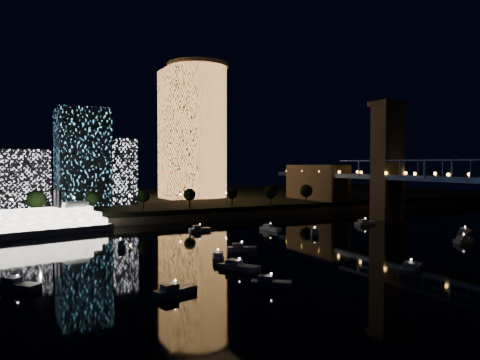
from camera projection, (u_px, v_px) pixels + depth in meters
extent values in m
plane|color=black|center=(342.00, 252.00, 125.25)|extent=(520.00, 520.00, 0.00)
cube|color=black|center=(161.00, 201.00, 267.75)|extent=(420.00, 160.00, 5.00)
cube|color=#6B5E4C|center=(217.00, 216.00, 198.27)|extent=(420.00, 6.00, 3.00)
cylinder|color=#FFA451|center=(198.00, 133.00, 260.04)|extent=(32.00, 32.00, 72.04)
cylinder|color=#6B5E4C|center=(198.00, 66.00, 258.75)|extent=(34.00, 34.00, 2.00)
cube|color=#FFA451|center=(183.00, 134.00, 251.70)|extent=(21.66, 21.66, 68.91)
cube|color=white|center=(106.00, 171.00, 218.60)|extent=(24.54, 20.77, 30.21)
cube|color=#4FB1D8|center=(82.00, 157.00, 211.34)|extent=(21.54, 28.01, 43.09)
cube|color=white|center=(18.00, 179.00, 194.30)|extent=(24.44, 22.22, 24.44)
cube|color=#6B5E4C|center=(387.00, 163.00, 198.37)|extent=(11.00, 9.00, 48.00)
cube|color=#6B5E4C|center=(388.00, 104.00, 197.50)|extent=(13.00, 11.00, 2.00)
cube|color=#6B5E4C|center=(317.00, 187.00, 243.36)|extent=(12.00, 40.00, 23.00)
cube|color=navy|center=(457.00, 170.00, 162.33)|extent=(0.50, 0.50, 7.00)
cube|color=navy|center=(404.00, 169.00, 183.72)|extent=(0.50, 0.50, 7.00)
cube|color=navy|center=(362.00, 169.00, 205.11)|extent=(0.50, 0.50, 7.00)
sphere|color=#FF9F38|center=(386.00, 173.00, 191.57)|extent=(1.20, 1.20, 1.20)
sphere|color=#FF9F38|center=(320.00, 171.00, 231.67)|extent=(1.20, 1.20, 1.20)
cube|color=silver|center=(40.00, 232.00, 154.50)|extent=(48.10, 20.76, 2.34)
cube|color=white|center=(40.00, 225.00, 154.42)|extent=(44.07, 18.95, 2.15)
cube|color=white|center=(40.00, 218.00, 154.35)|extent=(40.05, 17.14, 2.15)
cube|color=white|center=(40.00, 212.00, 154.27)|extent=(34.11, 14.90, 2.15)
cube|color=silver|center=(75.00, 204.00, 161.67)|extent=(8.91, 7.43, 1.76)
cylinder|color=black|center=(60.00, 199.00, 156.36)|extent=(1.37, 1.37, 5.86)
cylinder|color=black|center=(56.00, 199.00, 159.37)|extent=(1.37, 1.37, 5.86)
cube|color=silver|center=(200.00, 230.00, 163.12)|extent=(7.46, 2.51, 1.20)
cube|color=silver|center=(197.00, 227.00, 162.60)|extent=(2.63, 1.98, 1.00)
sphere|color=white|center=(200.00, 224.00, 163.05)|extent=(0.36, 0.36, 0.36)
cube|color=silver|center=(411.00, 268.00, 102.83)|extent=(9.68, 7.30, 1.20)
cube|color=silver|center=(410.00, 265.00, 101.61)|extent=(4.08, 3.76, 1.00)
sphere|color=white|center=(411.00, 259.00, 102.76)|extent=(0.36, 0.36, 0.36)
cube|color=silver|center=(271.00, 284.00, 89.46)|extent=(7.72, 6.51, 1.20)
cube|color=silver|center=(265.00, 278.00, 89.60)|extent=(3.37, 3.21, 1.00)
sphere|color=white|center=(271.00, 274.00, 89.39)|extent=(0.36, 0.36, 0.36)
cube|color=silver|center=(175.00, 292.00, 84.20)|extent=(8.53, 4.75, 1.20)
cube|color=silver|center=(170.00, 287.00, 83.33)|extent=(3.32, 2.82, 1.00)
sphere|color=white|center=(175.00, 281.00, 84.13)|extent=(0.36, 0.36, 0.36)
cube|color=silver|center=(365.00, 223.00, 181.10)|extent=(9.86, 4.62, 1.20)
cube|color=silver|center=(363.00, 221.00, 180.21)|extent=(3.69, 3.00, 1.00)
sphere|color=white|center=(365.00, 218.00, 181.03)|extent=(0.36, 0.36, 0.36)
cube|color=silver|center=(464.00, 241.00, 140.15)|extent=(7.97, 3.54, 1.20)
cube|color=silver|center=(462.00, 237.00, 139.44)|extent=(2.95, 2.37, 1.00)
sphere|color=white|center=(464.00, 234.00, 140.08)|extent=(0.36, 0.36, 0.36)
cube|color=silver|center=(315.00, 233.00, 155.68)|extent=(5.88, 7.37, 1.20)
cube|color=silver|center=(315.00, 230.00, 154.56)|extent=(2.96, 3.16, 1.00)
sphere|color=white|center=(315.00, 227.00, 155.61)|extent=(0.36, 0.36, 0.36)
cube|color=silver|center=(242.00, 249.00, 126.35)|extent=(8.25, 5.23, 1.20)
cube|color=silver|center=(238.00, 245.00, 126.20)|extent=(3.31, 2.91, 1.00)
sphere|color=white|center=(242.00, 242.00, 126.28)|extent=(0.36, 0.36, 0.36)
cube|color=silver|center=(120.00, 245.00, 131.71)|extent=(2.90, 6.48, 1.20)
cube|color=silver|center=(121.00, 242.00, 130.78)|extent=(1.93, 2.40, 1.00)
sphere|color=white|center=(120.00, 238.00, 131.64)|extent=(0.36, 0.36, 0.36)
cube|color=silver|center=(271.00, 229.00, 164.93)|extent=(5.25, 8.53, 1.20)
cube|color=silver|center=(268.00, 226.00, 165.72)|extent=(2.97, 3.40, 1.00)
sphere|color=white|center=(271.00, 223.00, 164.86)|extent=(0.36, 0.36, 0.36)
cube|color=silver|center=(218.00, 257.00, 114.88)|extent=(5.85, 9.06, 1.20)
cube|color=silver|center=(218.00, 254.00, 113.55)|extent=(3.23, 3.66, 1.00)
sphere|color=white|center=(218.00, 249.00, 114.81)|extent=(0.36, 0.36, 0.36)
cube|color=silver|center=(465.00, 233.00, 156.36)|extent=(9.32, 6.57, 1.20)
cube|color=silver|center=(464.00, 230.00, 155.24)|extent=(3.85, 3.49, 1.00)
sphere|color=white|center=(465.00, 227.00, 156.29)|extent=(0.36, 0.36, 0.36)
cube|color=silver|center=(239.00, 267.00, 103.89)|extent=(7.44, 9.49, 1.20)
cube|color=silver|center=(234.00, 262.00, 104.57)|extent=(3.78, 4.05, 1.00)
sphere|color=white|center=(239.00, 258.00, 103.82)|extent=(0.36, 0.36, 0.36)
cube|color=silver|center=(17.00, 286.00, 88.14)|extent=(8.38, 8.87, 1.20)
cube|color=silver|center=(12.00, 279.00, 88.60)|extent=(3.95, 4.02, 1.00)
sphere|color=white|center=(17.00, 275.00, 88.07)|extent=(0.36, 0.36, 0.36)
cylinder|color=black|center=(36.00, 209.00, 171.76)|extent=(0.70, 0.70, 4.00)
sphere|color=black|center=(36.00, 199.00, 171.64)|extent=(6.96, 6.96, 6.96)
cylinder|color=black|center=(93.00, 207.00, 180.81)|extent=(0.70, 0.70, 4.00)
sphere|color=black|center=(93.00, 198.00, 180.69)|extent=(5.25, 5.25, 5.25)
cylinder|color=black|center=(143.00, 205.00, 189.85)|extent=(0.70, 0.70, 4.00)
sphere|color=black|center=(143.00, 196.00, 189.73)|extent=(5.27, 5.27, 5.27)
cylinder|color=black|center=(190.00, 203.00, 198.90)|extent=(0.70, 0.70, 4.00)
sphere|color=black|center=(190.00, 195.00, 198.78)|extent=(5.24, 5.24, 5.24)
cylinder|color=black|center=(232.00, 201.00, 207.95)|extent=(0.70, 0.70, 4.00)
sphere|color=black|center=(232.00, 193.00, 207.83)|extent=(5.04, 5.04, 5.04)
cylinder|color=black|center=(271.00, 200.00, 216.99)|extent=(0.70, 0.70, 4.00)
sphere|color=black|center=(271.00, 192.00, 216.87)|extent=(6.22, 6.22, 6.22)
cylinder|color=black|center=(306.00, 198.00, 226.04)|extent=(0.70, 0.70, 4.00)
sphere|color=black|center=(306.00, 191.00, 225.92)|extent=(6.22, 6.22, 6.22)
cylinder|color=black|center=(12.00, 207.00, 173.47)|extent=(0.24, 0.24, 5.00)
sphere|color=#FFCC7F|center=(12.00, 200.00, 173.37)|extent=(0.70, 0.70, 0.70)
cylinder|color=black|center=(74.00, 205.00, 183.42)|extent=(0.24, 0.24, 5.00)
sphere|color=#FFCC7F|center=(74.00, 198.00, 183.33)|extent=(0.70, 0.70, 0.70)
cylinder|color=black|center=(130.00, 203.00, 193.38)|extent=(0.24, 0.24, 5.00)
sphere|color=#FFCC7F|center=(130.00, 196.00, 193.28)|extent=(0.70, 0.70, 0.70)
cylinder|color=black|center=(180.00, 201.00, 203.33)|extent=(0.24, 0.24, 5.00)
sphere|color=#FFCC7F|center=(180.00, 194.00, 203.23)|extent=(0.70, 0.70, 0.70)
cylinder|color=black|center=(226.00, 199.00, 213.28)|extent=(0.24, 0.24, 5.00)
sphere|color=#FFCC7F|center=(226.00, 193.00, 213.18)|extent=(0.70, 0.70, 0.70)
cylinder|color=black|center=(268.00, 197.00, 223.23)|extent=(0.24, 0.24, 5.00)
sphere|color=#FFCC7F|center=(268.00, 192.00, 223.13)|extent=(0.70, 0.70, 0.70)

